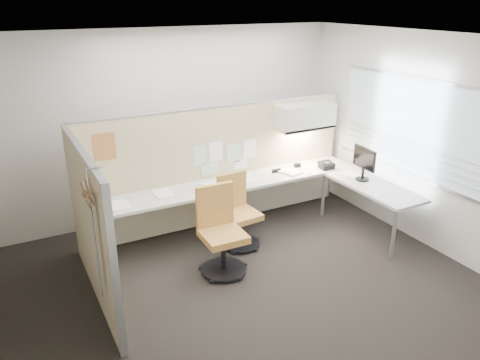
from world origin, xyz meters
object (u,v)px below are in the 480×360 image
chair_right (238,213)px  phone (326,165)px  monitor (364,162)px  desk (257,190)px  chair_left (221,233)px

chair_right → phone: chair_right is taller
monitor → phone: (-0.16, 0.63, -0.23)m
chair_right → phone: bearing=4.3°
chair_right → monitor: bearing=-16.0°
monitor → phone: size_ratio=2.16×
desk → chair_left: chair_left is taller
chair_right → monitor: size_ratio=2.06×
chair_right → phone: 1.73m
monitor → chair_left: bearing=96.6°
desk → chair_right: bearing=-147.9°
chair_right → desk: bearing=27.0°
phone → monitor: bearing=-70.9°
chair_left → phone: (2.16, 0.75, 0.28)m
desk → phone: size_ratio=18.02×
desk → monitor: 1.57m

